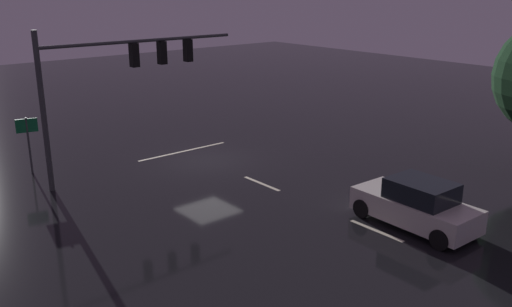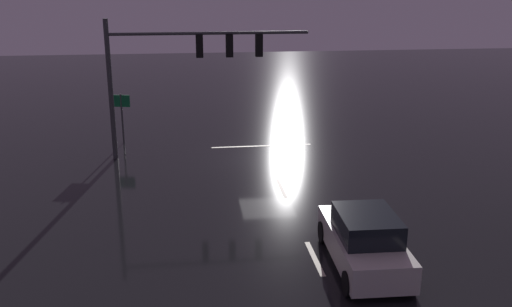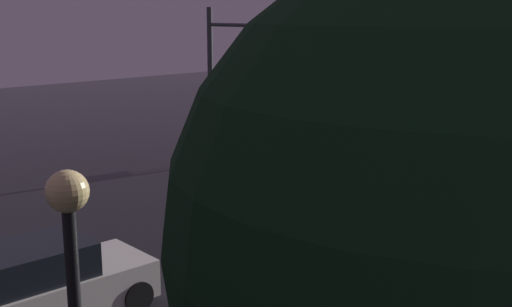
# 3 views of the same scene
# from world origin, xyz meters

# --- Properties ---
(ground_plane) EXTENTS (80.00, 80.00, 0.00)m
(ground_plane) POSITION_xyz_m (0.00, 0.00, 0.00)
(ground_plane) COLOR black
(traffic_signal_assembly) EXTENTS (9.10, 0.47, 6.37)m
(traffic_signal_assembly) POSITION_xyz_m (3.66, -0.86, 4.57)
(traffic_signal_assembly) COLOR #383A3D
(traffic_signal_assembly) RESTS_ON ground_plane
(lane_dash_far) EXTENTS (0.16, 2.20, 0.01)m
(lane_dash_far) POSITION_xyz_m (0.00, 4.00, 0.00)
(lane_dash_far) COLOR beige
(lane_dash_far) RESTS_ON ground_plane
(lane_dash_mid) EXTENTS (0.16, 2.20, 0.01)m
(lane_dash_mid) POSITION_xyz_m (0.00, 10.00, 0.00)
(lane_dash_mid) COLOR beige
(lane_dash_mid) RESTS_ON ground_plane
(stop_bar) EXTENTS (5.00, 0.16, 0.01)m
(stop_bar) POSITION_xyz_m (0.00, -2.04, 0.00)
(stop_bar) COLOR beige
(stop_bar) RESTS_ON ground_plane
(car_approaching) EXTENTS (2.01, 4.41, 1.70)m
(car_approaching) POSITION_xyz_m (-1.30, 10.61, 0.80)
(car_approaching) COLOR silver
(car_approaching) RESTS_ON ground_plane
(route_sign) EXTENTS (0.89, 0.25, 2.52)m
(route_sign) POSITION_xyz_m (6.91, -3.52, 1.82)
(route_sign) COLOR #383A3D
(route_sign) RESTS_ON ground_plane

